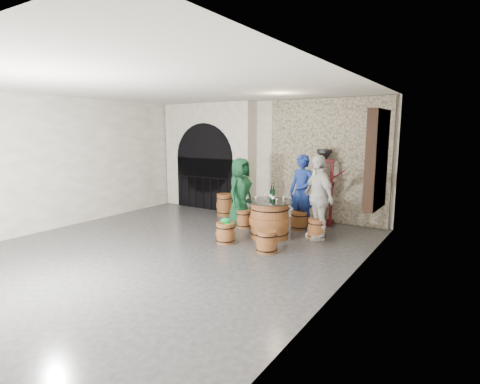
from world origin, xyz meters
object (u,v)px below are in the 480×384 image
Objects in this scene: person_blue at (302,192)px; barrel_stool_near_right at (266,242)px; wine_bottle_left at (271,194)px; wine_bottle_center at (273,196)px; person_green at (240,192)px; person_white at (318,197)px; barrel_table at (269,219)px; barrel_stool_near_left at (225,233)px; wine_bottle_right at (274,194)px; side_barrel at (224,205)px; barrel_stool_far at (299,220)px; corking_press at (324,181)px; barrel_stool_left at (243,219)px; barrel_stool_right at (317,229)px.

barrel_stool_near_right is at bearing -77.62° from person_blue.
wine_bottle_left is 1.00× the size of wine_bottle_center.
barrel_stool_near_right is 1.21m from wine_bottle_center.
person_white is (2.03, 0.00, 0.07)m from person_green.
barrel_table reaches higher than barrel_stool_near_left.
barrel_stool_near_right is at bearing -69.22° from person_white.
person_blue reaches higher than wine_bottle_left.
side_barrel is (-2.16, 1.13, -0.67)m from wine_bottle_right.
barrel_stool_near_left is 1.37× the size of wine_bottle_left.
barrel_stool_far is 0.69m from person_blue.
person_white is 0.98m from wine_bottle_right.
barrel_stool_near_right and barrel_stool_near_left have the same top height.
wine_bottle_left is (-0.29, -0.93, 0.75)m from barrel_stool_far.
corking_press is (2.72, 0.50, 0.81)m from side_barrel.
side_barrel is (-2.13, 1.19, -0.67)m from wine_bottle_left.
wine_bottle_center is at bearing -24.76° from barrel_stool_left.
person_green is 1.51m from person_blue.
person_white reaches higher than side_barrel.
barrel_stool_left is 1.00× the size of barrel_stool_right.
corking_press is (1.54, 1.34, 0.90)m from barrel_stool_left.
wine_bottle_center reaches higher than side_barrel.
barrel_stool_near_left is at bearing -131.40° from wine_bottle_center.
barrel_stool_near_left is (-1.04, 0.08, 0.00)m from barrel_stool_near_right.
person_blue is (0.02, 0.06, 0.69)m from barrel_stool_far.
barrel_stool_near_left is 1.60m from person_green.
person_white reaches higher than wine_bottle_center.
person_green is at bearing 136.96° from barrel_stool_near_right.
side_barrel is at bearing 165.76° from barrel_stool_right.
corking_press is (0.59, 1.68, 0.15)m from wine_bottle_left.
wine_bottle_left is (-0.30, -0.99, 0.06)m from person_blue.
barrel_stool_right is at bearing -88.97° from person_green.
corking_press reaches higher than side_barrel.
barrel_table is 3.37× the size of wine_bottle_right.
person_white is at bearing 71.64° from barrel_stool_near_right.
barrel_stool_left is 1.90m from barrel_stool_right.
person_blue is at bearing -4.49° from side_barrel.
barrel_stool_near_right is at bearing -84.92° from barrel_stool_far.
barrel_stool_near_left is at bearing -120.81° from wine_bottle_right.
barrel_stool_left is at bearing -144.78° from person_blue.
barrel_table is 0.57× the size of corking_press.
person_blue is at bearing 65.73° from barrel_stool_near_left.
person_green is at bearing 110.32° from barrel_stool_near_left.
wine_bottle_left is at bearing 59.08° from barrel_stool_near_left.
side_barrel is (-2.59, 2.23, 0.08)m from barrel_stool_near_right.
person_green is at bearing 155.78° from barrel_stool_left.
barrel_stool_far is 1.98m from barrel_stool_near_right.
barrel_stool_right is (0.66, -0.53, 0.00)m from barrel_stool_far.
barrel_stool_near_left is 2.26m from person_blue.
barrel_stool_right is at bearing 71.68° from barrel_stool_near_right.
barrel_table is 0.56m from wine_bottle_left.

